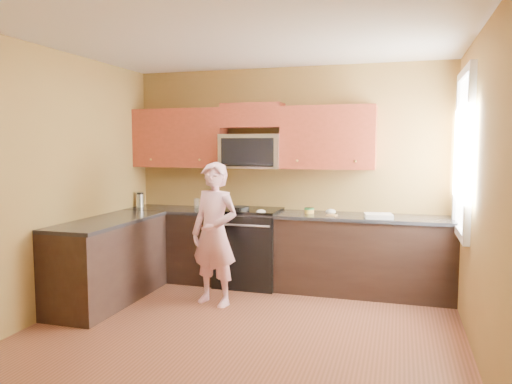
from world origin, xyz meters
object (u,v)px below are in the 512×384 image
at_px(butter_tub, 309,213).
at_px(travel_mug, 140,207).
at_px(stove, 249,247).
at_px(frying_pan, 239,211).
at_px(microwave, 252,168).
at_px(woman, 215,234).

height_order(butter_tub, travel_mug, travel_mug).
xyz_separation_m(stove, frying_pan, (-0.06, -0.19, 0.47)).
bearing_deg(travel_mug, butter_tub, 1.06).
relative_size(frying_pan, travel_mug, 2.18).
bearing_deg(frying_pan, microwave, 57.03).
bearing_deg(stove, woman, -99.56).
distance_m(woman, frying_pan, 0.66).
distance_m(stove, travel_mug, 1.56).
relative_size(stove, travel_mug, 4.94).
height_order(woman, frying_pan, woman).
xyz_separation_m(frying_pan, travel_mug, (-1.44, 0.18, -0.03)).
height_order(microwave, woman, microwave).
distance_m(butter_tub, travel_mug, 2.24).
relative_size(microwave, woman, 0.49).
height_order(stove, frying_pan, frying_pan).
relative_size(stove, butter_tub, 8.14).
distance_m(woman, butter_tub, 1.24).
distance_m(microwave, travel_mug, 1.60).
bearing_deg(stove, microwave, 90.00).
xyz_separation_m(woman, frying_pan, (0.07, 0.63, 0.17)).
height_order(stove, travel_mug, travel_mug).
xyz_separation_m(microwave, butter_tub, (0.74, -0.09, -0.53)).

